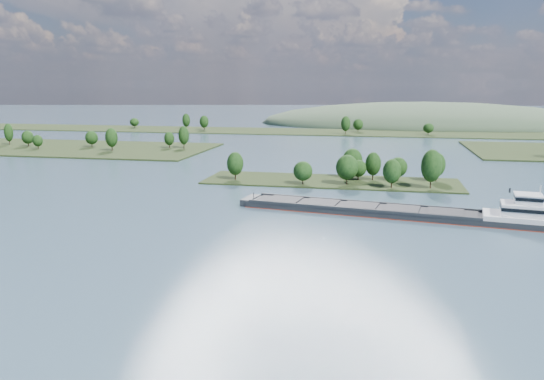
# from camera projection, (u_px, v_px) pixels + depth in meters

# --- Properties ---
(ground) EXTENTS (1800.00, 1800.00, 0.00)m
(ground) POSITION_uv_depth(u_px,v_px,m) (311.00, 219.00, 152.28)
(ground) COLOR #334958
(ground) RESTS_ON ground
(tree_island) EXTENTS (100.00, 30.00, 15.58)m
(tree_island) POSITION_uv_depth(u_px,v_px,m) (350.00, 173.00, 206.75)
(tree_island) COLOR black
(tree_island) RESTS_ON ground
(back_shoreline) EXTENTS (900.00, 60.00, 15.67)m
(back_shoreline) POSITION_uv_depth(u_px,v_px,m) (368.00, 132.00, 419.18)
(back_shoreline) COLOR black
(back_shoreline) RESTS_ON ground
(hill_west) EXTENTS (320.00, 160.00, 44.00)m
(hill_west) POSITION_uv_depth(u_px,v_px,m) (425.00, 125.00, 505.51)
(hill_west) COLOR #344731
(hill_west) RESTS_ON ground
(cargo_barge) EXTENTS (91.29, 24.35, 12.27)m
(cargo_barge) POSITION_uv_depth(u_px,v_px,m) (410.00, 211.00, 154.75)
(cargo_barge) COLOR black
(cargo_barge) RESTS_ON ground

